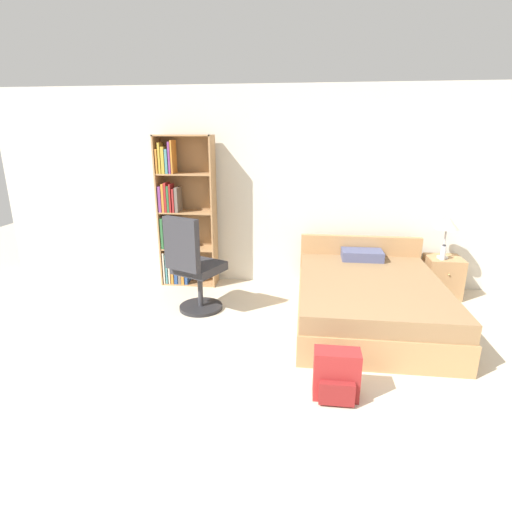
{
  "coord_description": "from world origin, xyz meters",
  "views": [
    {
      "loc": [
        -0.23,
        -2.11,
        2.0
      ],
      "look_at": [
        -0.73,
        1.98,
        0.74
      ],
      "focal_mm": 28.0,
      "sensor_mm": 36.0,
      "label": 1
    }
  ],
  "objects": [
    {
      "name": "office_chair",
      "position": [
        -1.46,
        2.06,
        0.54
      ],
      "size": [
        0.65,
        0.7,
        1.15
      ],
      "color": "#232326",
      "rests_on": "ground_plane"
    },
    {
      "name": "wall_back",
      "position": [
        0.0,
        3.23,
        1.3
      ],
      "size": [
        9.0,
        0.06,
        2.6
      ],
      "color": "silver",
      "rests_on": "ground_plane"
    },
    {
      "name": "water_bottle",
      "position": [
        1.49,
        2.83,
        0.61
      ],
      "size": [
        0.06,
        0.06,
        0.19
      ],
      "color": "silver",
      "rests_on": "nightstand"
    },
    {
      "name": "ground_plane",
      "position": [
        0.0,
        0.0,
        0.0
      ],
      "size": [
        14.0,
        14.0,
        0.0
      ],
      "primitive_type": "plane",
      "color": "beige"
    },
    {
      "name": "backpack_red",
      "position": [
        0.07,
        0.64,
        0.19
      ],
      "size": [
        0.36,
        0.24,
        0.41
      ],
      "color": "maroon",
      "rests_on": "ground_plane"
    },
    {
      "name": "bookshelf",
      "position": [
        -1.88,
        2.99,
        0.93
      ],
      "size": [
        0.75,
        0.3,
        1.99
      ],
      "color": "#AD7F51",
      "rests_on": "ground_plane"
    },
    {
      "name": "bed",
      "position": [
        0.51,
        2.1,
        0.25
      ],
      "size": [
        1.53,
        2.01,
        0.74
      ],
      "color": "#AD7F51",
      "rests_on": "ground_plane"
    },
    {
      "name": "nightstand",
      "position": [
        1.55,
        2.93,
        0.26
      ],
      "size": [
        0.42,
        0.43,
        0.51
      ],
      "color": "#AD7F51",
      "rests_on": "ground_plane"
    },
    {
      "name": "table_lamp",
      "position": [
        1.51,
        2.9,
        0.95
      ],
      "size": [
        0.28,
        0.28,
        0.53
      ],
      "color": "#B2B2B7",
      "rests_on": "nightstand"
    }
  ]
}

